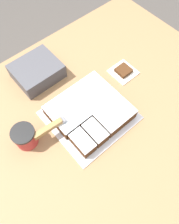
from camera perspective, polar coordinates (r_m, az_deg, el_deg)
ground_plane at (r=1.84m, az=1.19°, el=-14.24°), size 8.00×8.00×0.00m
countertop at (r=1.40m, az=1.54°, el=-9.61°), size 1.40×1.10×0.92m
cake_board at (r=0.97m, az=-0.00°, el=-0.89°), size 0.35×0.33×0.01m
cake at (r=0.95m, az=0.03°, el=0.22°), size 0.30×0.28×0.06m
knife at (r=0.89m, az=-8.57°, el=-2.96°), size 0.34×0.05×0.02m
coffee_cup at (r=0.92m, az=-16.48°, el=-6.21°), size 0.10×0.10×0.09m
paper_napkin at (r=1.12m, az=8.79°, el=10.28°), size 0.12×0.12×0.01m
brownie at (r=1.11m, az=8.88°, el=10.69°), size 0.07×0.07×0.02m
storage_box at (r=1.09m, az=-13.57°, el=10.33°), size 0.21×0.19×0.08m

